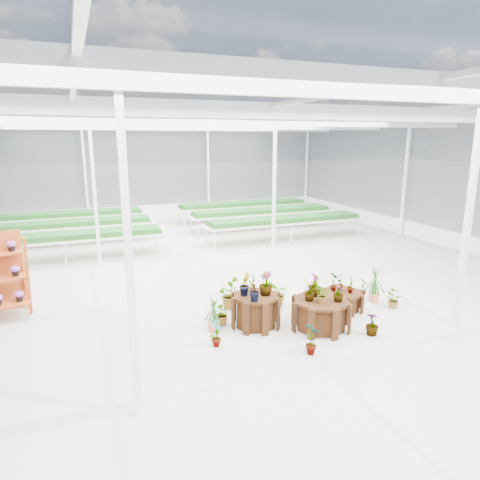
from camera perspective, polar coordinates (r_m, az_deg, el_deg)
name	(u,v)px	position (r m, az deg, el deg)	size (l,w,h in m)	color
ground_plane	(235,294)	(10.91, -0.69, -7.25)	(24.00, 24.00, 0.00)	gray
greenhouse_shell	(235,206)	(10.34, -0.72, 4.50)	(18.00, 24.00, 4.50)	white
steel_frame	(235,206)	(10.34, -0.72, 4.50)	(18.00, 24.00, 4.50)	silver
nursery_benches	(172,226)	(17.48, -9.08, 1.89)	(16.00, 7.00, 0.84)	silver
plinth_tall	(256,310)	(9.06, 2.13, -9.37)	(1.00, 1.00, 0.68)	#32190A
plinth_mid	(321,314)	(9.10, 10.71, -9.67)	(1.20, 1.20, 0.63)	#32190A
plinth_low	(342,300)	(10.20, 13.41, -7.85)	(0.95, 0.95, 0.43)	#32190A
nursery_plants	(287,296)	(9.54, 6.32, -7.48)	(4.80, 3.16, 1.19)	#174719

